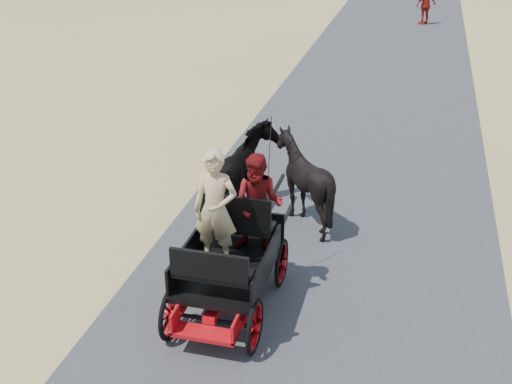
% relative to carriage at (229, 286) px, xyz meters
% --- Properties ---
extents(ground, '(140.00, 140.00, 0.00)m').
position_rel_carriage_xyz_m(ground, '(1.16, 0.95, -0.36)').
color(ground, tan).
extents(road, '(6.00, 140.00, 0.01)m').
position_rel_carriage_xyz_m(road, '(1.16, 0.95, -0.35)').
color(road, '#38383A').
rests_on(road, ground).
extents(carriage, '(1.30, 2.40, 0.72)m').
position_rel_carriage_xyz_m(carriage, '(0.00, 0.00, 0.00)').
color(carriage, black).
rests_on(carriage, ground).
extents(horse_left, '(0.91, 2.01, 1.70)m').
position_rel_carriage_xyz_m(horse_left, '(-0.55, 3.00, 0.49)').
color(horse_left, black).
rests_on(horse_left, ground).
extents(horse_right, '(1.37, 1.54, 1.70)m').
position_rel_carriage_xyz_m(horse_right, '(0.55, 3.00, 0.49)').
color(horse_right, black).
rests_on(horse_right, ground).
extents(driver_man, '(0.66, 0.43, 1.80)m').
position_rel_carriage_xyz_m(driver_man, '(-0.20, 0.05, 1.26)').
color(driver_man, tan).
rests_on(driver_man, carriage).
extents(passenger_woman, '(0.77, 0.60, 1.58)m').
position_rel_carriage_xyz_m(passenger_woman, '(0.30, 0.60, 1.15)').
color(passenger_woman, '#660C0F').
rests_on(passenger_woman, carriage).
extents(pedestrian, '(1.06, 0.95, 1.73)m').
position_rel_carriage_xyz_m(pedestrian, '(2.36, 23.05, 0.50)').
color(pedestrian, maroon).
rests_on(pedestrian, ground).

